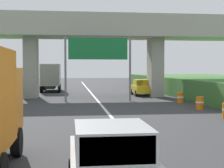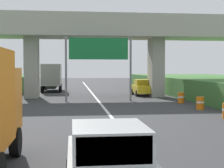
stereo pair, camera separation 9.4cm
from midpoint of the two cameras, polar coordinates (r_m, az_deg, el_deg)
The scene contains 8 objects.
lane_centre_stripe at distance 28.20m, azimuth -2.09°, elevation -3.30°, with size 0.20×91.60×0.01m, color white.
overpass_bridge at distance 34.63m, azimuth -3.03°, elevation 8.13°, with size 40.00×4.80×8.20m.
overhead_highway_sign at distance 30.04m, azimuth -2.43°, elevation 5.16°, with size 5.88×0.18×5.70m.
truck_blue at distance 43.82m, azimuth -10.20°, elevation 1.31°, with size 2.44×7.30×3.44m.
car_yellow at distance 36.78m, azimuth 4.89°, elevation -0.59°, with size 1.86×4.10×1.72m.
car_silver at distance 7.57m, azimuth -0.47°, elevation -13.22°, with size 1.86×4.10×1.72m.
construction_barrel_3 at distance 25.03m, azimuth 14.36°, elevation -3.09°, with size 0.57×0.57×0.90m.
construction_barrel_4 at distance 29.17m, azimuth 11.28°, elevation -2.25°, with size 0.57×0.57×0.90m.
Camera 1 is at (-2.43, -2.14, 2.93)m, focal length 54.70 mm.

